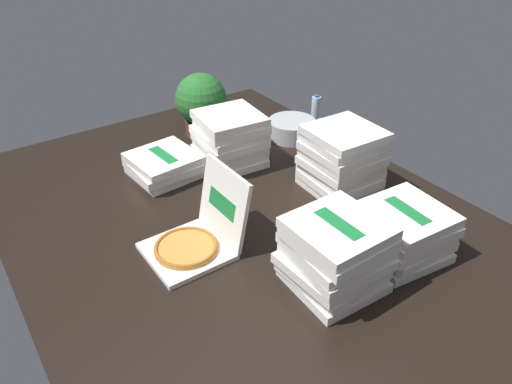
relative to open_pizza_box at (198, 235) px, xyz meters
The scene contains 12 objects.
ground_plane 0.37m from the open_pizza_box, 111.60° to the left, with size 3.20×2.40×0.02m, color black.
open_pizza_box is the anchor object (origin of this frame).
pizza_stack_right_far 0.93m from the open_pizza_box, 136.78° to the left, with size 0.46×0.45×0.35m.
pizza_stack_right_near 0.72m from the open_pizza_box, 33.38° to the left, with size 0.43×0.43×0.36m.
pizza_stack_left_far 1.05m from the open_pizza_box, 53.58° to the left, with size 0.45×0.46×0.26m.
pizza_stack_right_mid 0.80m from the open_pizza_box, 166.23° to the left, with size 0.44×0.43×0.16m.
pizza_stack_center_far 1.02m from the open_pizza_box, 90.49° to the left, with size 0.43×0.43×0.41m.
ice_bucket 1.42m from the open_pizza_box, 121.16° to the left, with size 0.35×0.35×0.14m, color #B7BABF.
water_bottle_0 1.36m from the open_pizza_box, 133.85° to the left, with size 0.07×0.07×0.24m.
water_bottle_1 1.72m from the open_pizza_box, 118.28° to the left, with size 0.07×0.07×0.24m.
water_bottle_2 1.33m from the open_pizza_box, 110.63° to the left, with size 0.07×0.07×0.24m.
potted_plant 1.38m from the open_pizza_box, 148.96° to the left, with size 0.38×0.38×0.47m.
Camera 1 is at (1.90, -1.21, 1.62)m, focal length 33.70 mm.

